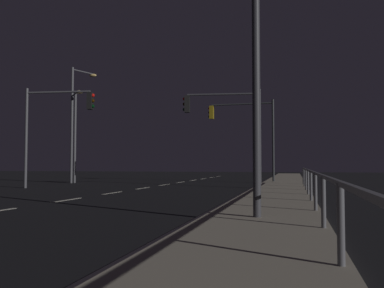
# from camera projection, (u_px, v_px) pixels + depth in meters

# --- Properties ---
(ground_plane) EXTENTS (112.00, 112.00, 0.00)m
(ground_plane) POSITION_uv_depth(u_px,v_px,m) (117.00, 192.00, 19.96)
(ground_plane) COLOR black
(ground_plane) RESTS_ON ground
(sidewalk_right) EXTENTS (2.71, 77.00, 0.14)m
(sidewalk_right) POSITION_uv_depth(u_px,v_px,m) (278.00, 193.00, 18.22)
(sidewalk_right) COLOR #9E937F
(sidewalk_right) RESTS_ON ground
(lane_markings_center) EXTENTS (0.14, 50.00, 0.01)m
(lane_markings_center) POSITION_uv_depth(u_px,v_px,m) (143.00, 188.00, 23.36)
(lane_markings_center) COLOR silver
(lane_markings_center) RESTS_ON ground
(lane_edge_line) EXTENTS (0.14, 53.00, 0.01)m
(lane_edge_line) POSITION_uv_depth(u_px,v_px,m) (252.00, 188.00, 23.45)
(lane_edge_line) COLOR silver
(lane_edge_line) RESTS_ON ground
(traffic_light_near_right) EXTENTS (4.33, 0.75, 5.34)m
(traffic_light_near_right) POSITION_uv_depth(u_px,v_px,m) (225.00, 117.00, 23.63)
(traffic_light_near_right) COLOR #4C4C51
(traffic_light_near_right) RESTS_ON sidewalk_right
(traffic_light_mid_right) EXTENTS (4.01, 0.67, 5.59)m
(traffic_light_mid_right) POSITION_uv_depth(u_px,v_px,m) (55.00, 117.00, 23.57)
(traffic_light_mid_right) COLOR #4C4C51
(traffic_light_mid_right) RESTS_ON ground
(traffic_light_far_left) EXTENTS (4.74, 0.43, 5.73)m
(traffic_light_far_left) POSITION_uv_depth(u_px,v_px,m) (245.00, 124.00, 30.20)
(traffic_light_far_left) COLOR #2D3033
(traffic_light_far_left) RESTS_ON sidewalk_right
(street_lamp_mid_block) EXTENTS (1.41, 1.06, 7.52)m
(street_lamp_mid_block) POSITION_uv_depth(u_px,v_px,m) (247.00, 18.00, 9.56)
(street_lamp_mid_block) COLOR #38383D
(street_lamp_mid_block) RESTS_ON sidewalk_right
(street_lamp_across_street) EXTENTS (1.06, 2.04, 8.22)m
(street_lamp_across_street) POSITION_uv_depth(u_px,v_px,m) (76.00, 114.00, 30.32)
(street_lamp_across_street) COLOR #4C4C51
(street_lamp_across_street) RESTS_ON ground
(street_lamp_corner) EXTENTS (1.20, 1.29, 6.57)m
(street_lamp_corner) POSITION_uv_depth(u_px,v_px,m) (76.00, 127.00, 30.20)
(street_lamp_corner) COLOR #4C4C51
(street_lamp_corner) RESTS_ON ground
(barrier_fence) EXTENTS (0.09, 27.38, 0.98)m
(barrier_fence) POSITION_uv_depth(u_px,v_px,m) (313.00, 179.00, 12.29)
(barrier_fence) COLOR #59595E
(barrier_fence) RESTS_ON sidewalk_right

